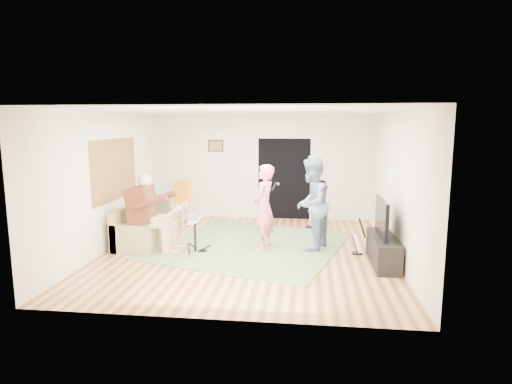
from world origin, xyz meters
The scene contains 19 objects.
floor centered at (0.00, 0.00, 0.00)m, with size 6.00×6.00×0.00m, color brown.
walls centered at (0.00, 0.00, 1.35)m, with size 5.50×6.00×2.70m, color beige, non-canonical shape.
ceiling centered at (0.00, 0.00, 2.70)m, with size 6.00×6.00×0.00m, color white.
window_blinds centered at (-2.74, 0.20, 1.55)m, with size 2.05×2.05×0.00m, color olive.
doorway centered at (0.55, 2.99, 1.05)m, with size 2.10×2.10×0.00m, color black.
picture_frame centered at (-1.25, 2.99, 1.90)m, with size 0.42×0.03×0.32m, color #3F2314.
area_rug centered at (0.03, 0.40, 0.01)m, with size 3.44×3.58×0.02m, color #54683F.
sofa centered at (-2.29, 0.47, 0.26)m, with size 0.81×1.97×0.80m.
drummer centered at (-1.85, -0.18, 0.59)m, with size 0.99×0.56×1.53m.
drum_kit centered at (-1.00, -0.18, 0.31)m, with size 0.38×0.69×0.71m.
singer centered at (0.30, 0.21, 0.84)m, with size 0.62×0.40×1.69m, color #F66B80.
microphone centered at (0.50, 0.21, 1.26)m, with size 0.06×0.06×0.24m, color black, non-canonical shape.
guitarist centered at (1.23, 0.25, 0.92)m, with size 0.89×0.69×1.84m, color slate.
guitar_held centered at (1.43, 0.25, 1.25)m, with size 0.12×0.60×0.26m, color white, non-canonical shape.
guitar_spare centered at (2.12, 0.05, 0.20)m, with size 0.26×0.23×0.71m.
torchiere_lamp centered at (1.29, 2.02, 1.17)m, with size 0.31×0.31×1.71m.
dining_chair centered at (-1.96, 1.98, 0.39)m, with size 0.55×0.58×1.09m.
tv_cabinet centered at (2.50, -0.50, 0.25)m, with size 0.40×1.40×0.50m, color black.
television centered at (2.45, -0.50, 0.85)m, with size 0.06×1.06×0.65m, color black.
Camera 1 is at (1.12, -8.04, 2.47)m, focal length 30.00 mm.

